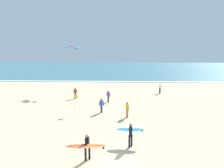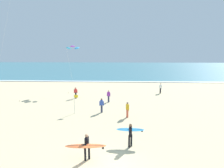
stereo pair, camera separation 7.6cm
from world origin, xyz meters
name	(u,v)px [view 1 (the left image)]	position (x,y,z in m)	size (l,w,h in m)	color
ocean_water	(117,68)	(0.00, 59.04, 0.04)	(160.00, 60.00, 0.08)	teal
shoreline_foam	(115,81)	(0.00, 29.34, 0.09)	(160.00, 1.09, 0.01)	white
surfer_lead	(87,146)	(-1.06, 0.89, 1.05)	(2.55, 0.99, 1.71)	black
surfer_trailing	(131,132)	(1.71, 2.92, 1.04)	(2.01, 0.95, 1.71)	black
kite_arc_violet_mid	(72,48)	(-6.67, 20.49, 7.08)	(2.39, 2.58, 7.38)	#2D99DB
bystander_purple_top	(108,96)	(-0.51, 13.89, 0.81)	(0.46, 0.30, 1.59)	#2D334C
bystander_white_top	(160,88)	(7.31, 19.21, 0.81)	(0.43, 0.33, 1.59)	black
bystander_yellow_top	(127,110)	(1.72, 8.47, 0.81)	(0.32, 0.44, 1.59)	#D8593F
bystander_red_top	(75,93)	(-5.24, 15.59, 0.81)	(0.50, 0.22, 1.59)	black
bystander_blue_top	(101,105)	(-1.01, 9.83, 0.81)	(0.50, 0.22, 1.59)	#2D334C
lifeguard_flag	(75,102)	(-3.83, 9.40, 1.27)	(0.45, 0.05, 2.10)	silver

